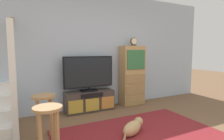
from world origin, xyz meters
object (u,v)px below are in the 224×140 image
object	(u,v)px
television	(89,73)
bar_stool_near	(48,121)
desk_clock	(134,42)
media_console	(90,101)
bar_stool_far	(44,107)
dog	(133,127)
side_cabinet	(132,76)

from	to	relation	value
television	bar_stool_near	xyz separation A→B (m)	(-1.08, -1.63, -0.34)
desk_clock	media_console	bearing A→B (deg)	179.77
media_console	television	bearing A→B (deg)	90.00
bar_stool_far	television	bearing A→B (deg)	43.34
desk_clock	bar_stool_far	world-z (taller)	desk_clock
bar_stool_near	dog	bearing A→B (deg)	7.89
side_cabinet	desk_clock	world-z (taller)	desk_clock
desk_clock	bar_stool_far	distance (m)	2.64
bar_stool_far	media_console	bearing A→B (deg)	42.65
media_console	bar_stool_far	world-z (taller)	bar_stool_far
bar_stool_far	side_cabinet	bearing A→B (deg)	24.22
bar_stool_near	media_console	bearing A→B (deg)	56.15
dog	bar_stool_far	bearing A→B (deg)	160.66
media_console	bar_stool_far	bearing A→B (deg)	-137.35
dog	bar_stool_near	bearing A→B (deg)	-172.11
desk_clock	bar_stool_near	distance (m)	2.94
bar_stool_near	television	bearing A→B (deg)	56.54
side_cabinet	dog	distance (m)	1.80
side_cabinet	bar_stool_near	bearing A→B (deg)	-143.76
media_console	dog	xyz separation A→B (m)	(0.23, -1.42, -0.11)
bar_stool_near	dog	xyz separation A→B (m)	(1.31, 0.18, -0.40)
desk_clock	dog	bearing A→B (deg)	-123.04
bar_stool_near	side_cabinet	bearing A→B (deg)	36.24
television	desk_clock	size ratio (longest dim) A/B	5.54
desk_clock	bar_stool_near	xyz separation A→B (m)	(-2.24, -1.60, -1.05)
desk_clock	dog	size ratio (longest dim) A/B	0.41
desk_clock	dog	world-z (taller)	desk_clock
media_console	side_cabinet	distance (m)	1.24
television	desk_clock	xyz separation A→B (m)	(1.16, -0.03, 0.71)
media_console	bar_stool_far	size ratio (longest dim) A/B	1.59
media_console	dog	bearing A→B (deg)	-80.65
bar_stool_near	bar_stool_far	world-z (taller)	bar_stool_near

